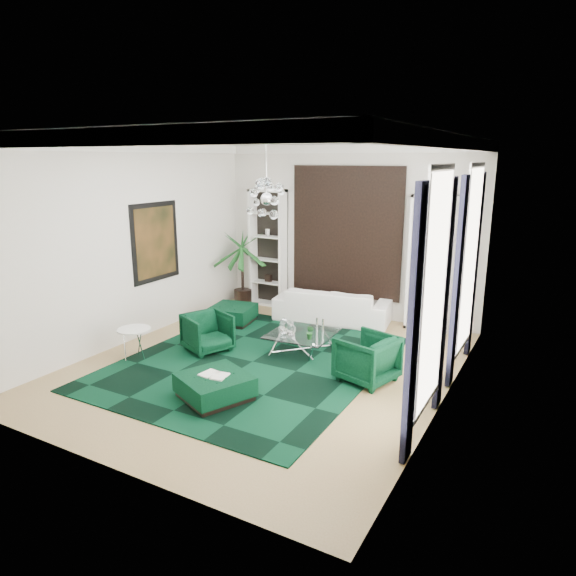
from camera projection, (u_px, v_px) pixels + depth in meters
The scene contains 30 objects.
floor at pixel (267, 365), 8.95m from camera, with size 6.00×7.00×0.02m, color tan.
ceiling at pixel (264, 138), 8.01m from camera, with size 6.00×7.00×0.02m, color white.
wall_back at pixel (347, 232), 11.46m from camera, with size 6.00×0.02×3.80m, color silver.
wall_front at pixel (95, 312), 5.50m from camera, with size 6.00×0.02×3.80m, color silver.
wall_left at pixel (132, 244), 9.89m from camera, with size 0.02×7.00×3.80m, color silver.
wall_right at pixel (452, 278), 7.07m from camera, with size 0.02×7.00×3.80m, color silver.
crown_molding at pixel (264, 145), 8.04m from camera, with size 6.00×7.00×0.18m, color white, non-canonical shape.
ceiling_medallion at pixel (274, 141), 8.28m from camera, with size 0.90×0.90×0.05m, color white.
tapestry at pixel (346, 232), 11.42m from camera, with size 2.50×0.06×2.80m, color black.
shelving_left at pixel (268, 248), 12.32m from camera, with size 0.90×0.38×2.80m, color white, non-canonical shape.
shelving_right at pixel (431, 264), 10.50m from camera, with size 0.90×0.38×2.80m, color white, non-canonical shape.
painting at pixel (156, 242), 10.39m from camera, with size 0.04×1.30×1.60m, color black.
window_near at pixel (435, 292), 6.31m from camera, with size 0.03×1.10×2.90m, color white.
curtain_near_a at pixel (413, 329), 5.73m from camera, with size 0.07×0.30×3.25m, color black.
curtain_near_b at pixel (444, 297), 7.05m from camera, with size 0.07×0.30×3.25m, color black.
window_far at pixel (470, 259), 8.35m from camera, with size 0.03×1.10×2.90m, color white.
curtain_far_a at pixel (457, 284), 7.77m from camera, with size 0.07×0.30×3.25m, color black.
curtain_far_b at pixel (475, 266), 9.09m from camera, with size 0.07×0.30×3.25m, color black.
rug at pixel (253, 362), 9.04m from camera, with size 4.20×5.00×0.02m, color black.
sofa at pixel (332, 305), 11.28m from camera, with size 2.50×0.98×0.73m, color silver.
armchair_left at pixel (208, 332), 9.52m from camera, with size 0.77×0.79×0.72m, color black.
armchair_right at pixel (367, 358), 8.22m from camera, with size 0.82×0.85×0.77m, color black.
coffee_table at pixel (302, 343), 9.47m from camera, with size 1.12×1.12×0.39m, color white, non-canonical shape.
ottoman_side at pixel (233, 315), 11.17m from camera, with size 0.87×0.87×0.39m, color black.
ottoman_front at pixel (215, 387), 7.64m from camera, with size 0.94×0.94×0.38m, color black.
book at pixel (214, 375), 7.59m from camera, with size 0.42×0.28×0.03m, color white.
side_table at pixel (135, 344), 9.14m from camera, with size 0.58×0.58×0.56m, color white.
palm at pixel (242, 258), 12.34m from camera, with size 1.46×1.46×2.33m, color #1D5922, non-canonical shape.
chandelier at pixel (267, 199), 8.39m from camera, with size 0.83×0.83×0.75m, color white, non-canonical shape.
table_plant at pixel (310, 332), 9.06m from camera, with size 0.14×0.11×0.26m, color #1D5922.
Camera 1 is at (4.36, -7.12, 3.50)m, focal length 32.00 mm.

